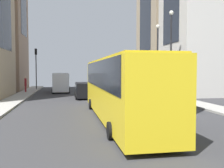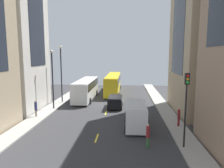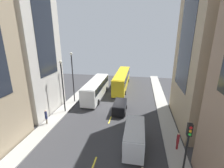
{
  "view_description": "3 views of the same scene",
  "coord_description": "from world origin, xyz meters",
  "views": [
    {
      "loc": [
        3.05,
        25.7,
        2.92
      ],
      "look_at": [
        -0.49,
        6.03,
        1.88
      ],
      "focal_mm": 41.43,
      "sensor_mm": 36.0,
      "label": 1
    },
    {
      "loc": [
        2.7,
        -30.64,
        7.57
      ],
      "look_at": [
        0.27,
        3.22,
        2.79
      ],
      "focal_mm": 33.37,
      "sensor_mm": 36.0,
      "label": 2
    },
    {
      "loc": [
        3.83,
        -24.41,
        11.91
      ],
      "look_at": [
        -1.56,
        6.46,
        2.06
      ],
      "focal_mm": 25.83,
      "sensor_mm": 36.0,
      "label": 3
    }
  ],
  "objects": [
    {
      "name": "lane_stripe_0",
      "position": [
        0.0,
        -21.0,
        0.01
      ],
      "size": [
        0.16,
        2.0,
        0.01
      ],
      "primitive_type": "cube",
      "color": "yellow",
      "rests_on": "ground"
    },
    {
      "name": "streetlamp_near",
      "position": [
        -7.47,
        0.92,
        5.39
      ],
      "size": [
        0.44,
        0.44,
        8.79
      ],
      "color": "black",
      "rests_on": "ground"
    },
    {
      "name": "sidewalk_east",
      "position": [
        7.98,
        0.0,
        0.07
      ],
      "size": [
        2.02,
        44.0,
        0.15
      ],
      "primitive_type": "cube",
      "color": "#9E9B93",
      "rests_on": "ground"
    },
    {
      "name": "pedestrian_waiting_curb",
      "position": [
        8.17,
        -9.14,
        1.2
      ],
      "size": [
        0.28,
        0.28,
        1.96
      ],
      "rotation": [
        0.0,
        0.0,
        3.24
      ],
      "color": "maroon",
      "rests_on": "ground"
    },
    {
      "name": "lane_stripe_4",
      "position": [
        0.0,
        12.6,
        0.01
      ],
      "size": [
        0.16,
        2.0,
        0.01
      ],
      "primitive_type": "cube",
      "color": "yellow",
      "rests_on": "ground"
    },
    {
      "name": "pedestrian_crossing_near",
      "position": [
        4.46,
        -14.27,
        1.11
      ],
      "size": [
        0.29,
        0.29,
        2.04
      ],
      "rotation": [
        0.0,
        0.0,
        0.75
      ],
      "color": "#336B38",
      "rests_on": "ground"
    },
    {
      "name": "building_west_0",
      "position": [
        -12.95,
        -13.3,
        13.29
      ],
      "size": [
        7.58,
        10.0,
        26.58
      ],
      "color": "tan",
      "rests_on": "ground"
    },
    {
      "name": "delivery_van_white",
      "position": [
        3.65,
        -9.54,
        1.51
      ],
      "size": [
        2.25,
        5.25,
        2.58
      ],
      "color": "white",
      "rests_on": "ground"
    },
    {
      "name": "car_black_0",
      "position": [
        1.06,
        -1.44,
        0.97
      ],
      "size": [
        2.07,
        4.08,
        1.64
      ],
      "color": "black",
      "rests_on": "ground"
    },
    {
      "name": "traffic_light_near_corner",
      "position": [
        7.37,
        -14.27,
        4.33
      ],
      "size": [
        0.32,
        0.44,
        6.02
      ],
      "color": "black",
      "rests_on": "ground"
    },
    {
      "name": "city_bus_white",
      "position": [
        -4.23,
        4.08,
        2.01
      ],
      "size": [
        2.8,
        11.49,
        3.35
      ],
      "color": "silver",
      "rests_on": "ground"
    },
    {
      "name": "lane_stripe_2",
      "position": [
        0.0,
        -4.2,
        0.01
      ],
      "size": [
        0.16,
        2.0,
        0.01
      ],
      "primitive_type": "cube",
      "color": "yellow",
      "rests_on": "ground"
    },
    {
      "name": "sidewalk_west",
      "position": [
        -7.98,
        0.0,
        0.07
      ],
      "size": [
        2.02,
        44.0,
        0.15
      ],
      "primitive_type": "cube",
      "color": "#9E9B93",
      "rests_on": "ground"
    },
    {
      "name": "streetcar_yellow",
      "position": [
        -0.03,
        10.69,
        2.12
      ],
      "size": [
        2.7,
        14.1,
        3.59
      ],
      "color": "yellow",
      "rests_on": "ground"
    },
    {
      "name": "ground_plane",
      "position": [
        0.0,
        0.0,
        0.0
      ],
      "size": [
        41.99,
        41.99,
        0.0
      ],
      "primitive_type": "plane",
      "color": "#333335"
    },
    {
      "name": "lane_stripe_1",
      "position": [
        0.0,
        -12.6,
        0.01
      ],
      "size": [
        0.16,
        2.0,
        0.01
      ],
      "primitive_type": "cube",
      "color": "yellow",
      "rests_on": "ground"
    },
    {
      "name": "pedestrian_crossing_mid",
      "position": [
        -8.25,
        -6.87,
        1.21
      ],
      "size": [
        0.32,
        0.32,
        2.0
      ],
      "rotation": [
        0.0,
        0.0,
        2.48
      ],
      "color": "gray",
      "rests_on": "ground"
    },
    {
      "name": "lane_stripe_3",
      "position": [
        0.0,
        4.2,
        0.01
      ],
      "size": [
        0.16,
        2.0,
        0.01
      ],
      "primitive_type": "cube",
      "color": "yellow",
      "rests_on": "ground"
    },
    {
      "name": "streetlamp_far",
      "position": [
        -7.47,
        -2.93,
        5.01
      ],
      "size": [
        0.44,
        0.44,
        8.06
      ],
      "color": "black",
      "rests_on": "ground"
    }
  ]
}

